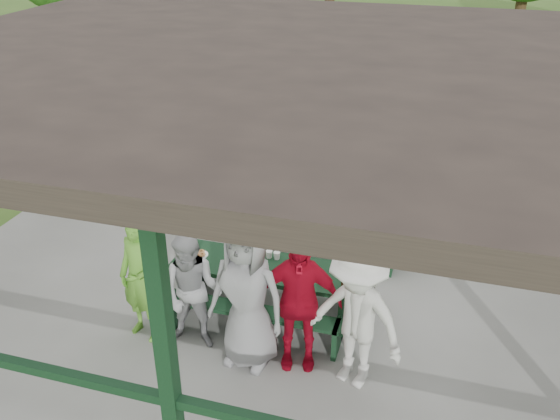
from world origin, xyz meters
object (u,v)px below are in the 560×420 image
(picnic_table_far, at_px, (322,217))
(spectator_grey, at_px, (418,182))
(farm_trailer, at_px, (236,69))
(picnic_table_near, at_px, (267,284))
(contestant_white_fedora, at_px, (356,318))
(spectator_lblue, at_px, (284,165))
(spectator_blue, at_px, (240,151))
(contestant_green, at_px, (141,278))
(contestant_grey_mid, at_px, (247,295))
(pickup_truck, at_px, (436,82))
(contestant_red, at_px, (297,302))
(contestant_grey_left, at_px, (192,293))

(picnic_table_far, xyz_separation_m, spectator_grey, (1.38, 0.96, 0.36))
(spectator_grey, height_order, farm_trailer, spectator_grey)
(picnic_table_near, distance_m, picnic_table_far, 2.02)
(contestant_white_fedora, distance_m, spectator_grey, 3.90)
(spectator_lblue, bearing_deg, spectator_blue, -10.37)
(contestant_green, height_order, spectator_lblue, spectator_lblue)
(spectator_blue, xyz_separation_m, spectator_grey, (3.25, -0.42, -0.02))
(contestant_grey_mid, relative_size, spectator_blue, 1.10)
(pickup_truck, distance_m, farm_trailer, 5.65)
(contestant_red, height_order, farm_trailer, contestant_red)
(contestant_grey_mid, height_order, contestant_red, contestant_grey_mid)
(contestant_grey_left, bearing_deg, contestant_white_fedora, -8.93)
(spectator_lblue, height_order, pickup_truck, spectator_lblue)
(spectator_grey, bearing_deg, picnic_table_near, 84.08)
(picnic_table_far, relative_size, contestant_white_fedora, 1.50)
(contestant_red, height_order, spectator_blue, contestant_red)
(picnic_table_far, height_order, contestant_grey_mid, contestant_grey_mid)
(contestant_green, bearing_deg, contestant_white_fedora, 12.48)
(picnic_table_near, height_order, contestant_grey_left, contestant_grey_left)
(picnic_table_near, bearing_deg, spectator_blue, 114.96)
(spectator_lblue, relative_size, spectator_blue, 1.02)
(contestant_white_fedora, relative_size, spectator_grey, 1.09)
(pickup_truck, bearing_deg, spectator_lblue, 168.87)
(farm_trailer, bearing_deg, spectator_blue, -54.36)
(contestant_grey_mid, bearing_deg, picnic_table_near, 99.99)
(contestant_grey_mid, bearing_deg, farm_trailer, 117.09)
(spectator_blue, bearing_deg, spectator_lblue, 133.12)
(contestant_grey_mid, bearing_deg, contestant_red, 19.35)
(spectator_blue, relative_size, pickup_truck, 0.34)
(contestant_grey_left, height_order, pickup_truck, contestant_grey_left)
(spectator_blue, bearing_deg, contestant_grey_mid, 87.61)
(picnic_table_near, height_order, spectator_lblue, spectator_lblue)
(contestant_green, bearing_deg, contestant_grey_left, 13.74)
(contestant_red, bearing_deg, contestant_green, 169.15)
(farm_trailer, bearing_deg, picnic_table_near, -52.99)
(contestant_white_fedora, distance_m, pickup_truck, 11.01)
(contestant_green, relative_size, contestant_red, 0.98)
(spectator_blue, bearing_deg, picnic_table_far, 120.39)
(contestant_red, xyz_separation_m, pickup_truck, (0.95, 10.88, -0.28))
(spectator_grey, bearing_deg, contestant_grey_mid, 91.06)
(spectator_lblue, distance_m, spectator_blue, 1.03)
(contestant_green, xyz_separation_m, spectator_blue, (-0.23, 4.23, 0.00))
(contestant_white_fedora, bearing_deg, contestant_green, -161.72)
(contestant_red, height_order, spectator_grey, contestant_red)
(contestant_green, distance_m, spectator_blue, 4.24)
(picnic_table_near, height_order, farm_trailer, farm_trailer)
(spectator_lblue, bearing_deg, spectator_grey, -166.65)
(picnic_table_near, height_order, contestant_white_fedora, contestant_white_fedora)
(picnic_table_near, relative_size, contestant_grey_left, 1.58)
(contestant_grey_left, height_order, contestant_white_fedora, contestant_white_fedora)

